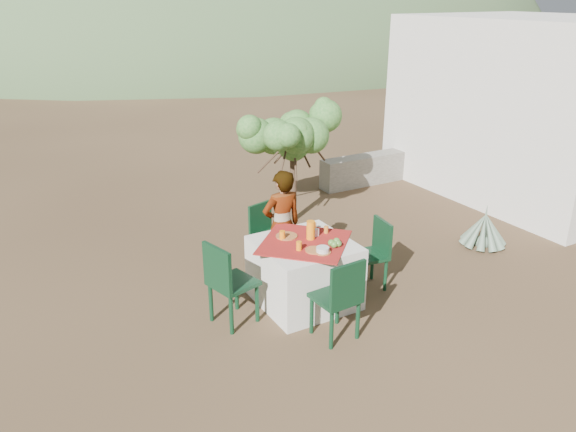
# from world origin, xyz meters

# --- Properties ---
(ground) EXTENTS (160.00, 160.00, 0.00)m
(ground) POSITION_xyz_m (0.00, 0.00, 0.00)
(ground) COLOR #3B291B
(ground) RESTS_ON ground
(table) EXTENTS (1.30, 1.30, 0.76)m
(table) POSITION_xyz_m (-0.02, 0.23, 0.38)
(table) COLOR silver
(table) RESTS_ON ground
(chair_far) EXTENTS (0.46, 0.46, 0.82)m
(chair_far) POSITION_xyz_m (0.05, 1.35, 0.46)
(chair_far) COLOR black
(chair_far) RESTS_ON ground
(chair_near) EXTENTS (0.45, 0.45, 0.92)m
(chair_near) POSITION_xyz_m (-0.11, -0.61, 0.51)
(chair_near) COLOR black
(chair_near) RESTS_ON ground
(chair_left) EXTENTS (0.54, 0.54, 0.96)m
(chair_left) POSITION_xyz_m (-0.99, 0.22, 0.53)
(chair_left) COLOR black
(chair_left) RESTS_ON ground
(chair_right) EXTENTS (0.44, 0.44, 0.86)m
(chair_right) POSITION_xyz_m (0.90, 0.14, 0.47)
(chair_right) COLOR black
(chair_right) RESTS_ON ground
(person) EXTENTS (0.52, 0.34, 1.41)m
(person) POSITION_xyz_m (0.05, 0.89, 0.71)
(person) COLOR #8C6651
(person) RESTS_ON ground
(shrub_tree) EXTENTS (1.40, 1.37, 1.65)m
(shrub_tree) POSITION_xyz_m (1.17, 2.52, 1.30)
(shrub_tree) COLOR #453022
(shrub_tree) RESTS_ON ground
(agave) EXTENTS (0.66, 0.64, 0.69)m
(agave) POSITION_xyz_m (3.00, 0.32, 0.23)
(agave) COLOR slate
(agave) RESTS_ON ground
(guesthouse) EXTENTS (3.20, 4.20, 3.00)m
(guesthouse) POSITION_xyz_m (5.60, 1.80, 1.50)
(guesthouse) COLOR silver
(guesthouse) RESTS_ON ground
(stone_wall) EXTENTS (2.60, 0.35, 0.55)m
(stone_wall) POSITION_xyz_m (3.60, 3.40, 0.28)
(stone_wall) COLOR gray
(stone_wall) RESTS_ON ground
(hill_near_right) EXTENTS (48.00, 48.00, 20.00)m
(hill_near_right) POSITION_xyz_m (12.00, 36.00, 0.00)
(hill_near_right) COLOR #36512D
(hill_near_right) RESTS_ON ground
(hill_far_right) EXTENTS (36.00, 36.00, 14.00)m
(hill_far_right) POSITION_xyz_m (28.00, 46.00, 0.00)
(hill_far_right) COLOR slate
(hill_far_right) RESTS_ON ground
(plate_far) EXTENTS (0.25, 0.25, 0.01)m
(plate_far) POSITION_xyz_m (-0.13, 0.46, 0.77)
(plate_far) COLOR brown
(plate_far) RESTS_ON table
(plate_near) EXTENTS (0.20, 0.20, 0.01)m
(plate_near) POSITION_xyz_m (-0.05, -0.02, 0.77)
(plate_near) COLOR brown
(plate_near) RESTS_ON table
(glass_far) EXTENTS (0.06, 0.06, 0.10)m
(glass_far) POSITION_xyz_m (-0.21, 0.41, 0.81)
(glass_far) COLOR orange
(glass_far) RESTS_ON table
(glass_near) EXTENTS (0.06, 0.06, 0.10)m
(glass_near) POSITION_xyz_m (-0.19, 0.08, 0.81)
(glass_near) COLOR orange
(glass_near) RESTS_ON table
(juice_pitcher) EXTENTS (0.10, 0.10, 0.21)m
(juice_pitcher) POSITION_xyz_m (0.08, 0.27, 0.87)
(juice_pitcher) COLOR orange
(juice_pitcher) RESTS_ON table
(bowl_plate) EXTENTS (0.18, 0.18, 0.01)m
(bowl_plate) POSITION_xyz_m (-0.00, -0.11, 0.77)
(bowl_plate) COLOR brown
(bowl_plate) RESTS_ON table
(white_bowl) EXTENTS (0.14, 0.14, 0.05)m
(white_bowl) POSITION_xyz_m (-0.00, -0.11, 0.80)
(white_bowl) COLOR silver
(white_bowl) RESTS_ON bowl_plate
(jar_left) EXTENTS (0.05, 0.05, 0.08)m
(jar_left) POSITION_xyz_m (0.33, 0.33, 0.80)
(jar_left) COLOR orange
(jar_left) RESTS_ON table
(jar_right) EXTENTS (0.06, 0.06, 0.09)m
(jar_right) POSITION_xyz_m (0.25, 0.48, 0.81)
(jar_right) COLOR orange
(jar_right) RESTS_ON table
(napkin_holder) EXTENTS (0.08, 0.05, 0.09)m
(napkin_holder) POSITION_xyz_m (0.16, 0.30, 0.81)
(napkin_holder) COLOR silver
(napkin_holder) RESTS_ON table
(fruit_cluster) EXTENTS (0.15, 0.14, 0.08)m
(fruit_cluster) POSITION_xyz_m (0.21, -0.03, 0.80)
(fruit_cluster) COLOR #4D822F
(fruit_cluster) RESTS_ON table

